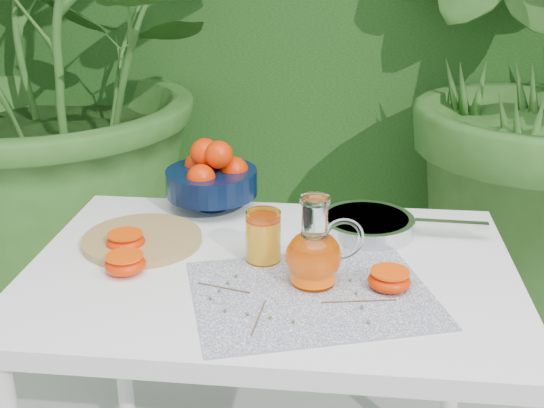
# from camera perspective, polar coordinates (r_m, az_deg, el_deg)

# --- Properties ---
(potted_plant_left) EXTENTS (2.17, 2.17, 1.94)m
(potted_plant_left) POSITION_cam_1_polar(r_m,az_deg,el_deg) (2.65, -17.53, 11.76)
(potted_plant_left) COLOR #315F20
(potted_plant_left) RESTS_ON ground
(potted_plant_right) EXTENTS (2.70, 2.70, 1.92)m
(potted_plant_right) POSITION_cam_1_polar(r_m,az_deg,el_deg) (2.54, 19.84, 10.83)
(potted_plant_right) COLOR #315F20
(potted_plant_right) RESTS_ON ground
(white_table) EXTENTS (1.00, 0.70, 0.75)m
(white_table) POSITION_cam_1_polar(r_m,az_deg,el_deg) (1.45, -0.09, -8.10)
(white_table) COLOR white
(white_table) RESTS_ON ground
(placemat) EXTENTS (0.53, 0.46, 0.00)m
(placemat) POSITION_cam_1_polar(r_m,az_deg,el_deg) (1.30, 3.37, -7.52)
(placemat) COLOR #0B1040
(placemat) RESTS_ON white_table
(cutting_board) EXTENTS (0.34, 0.34, 0.02)m
(cutting_board) POSITION_cam_1_polar(r_m,az_deg,el_deg) (1.53, -10.81, -2.95)
(cutting_board) COLOR #9F7948
(cutting_board) RESTS_ON white_table
(fruit_bowl) EXTENTS (0.28, 0.28, 0.18)m
(fruit_bowl) POSITION_cam_1_polar(r_m,az_deg,el_deg) (1.68, -5.03, 2.33)
(fruit_bowl) COLOR black
(fruit_bowl) RESTS_ON white_table
(juice_pitcher) EXTENTS (0.16, 0.13, 0.18)m
(juice_pitcher) POSITION_cam_1_polar(r_m,az_deg,el_deg) (1.31, 3.60, -4.18)
(juice_pitcher) COLOR white
(juice_pitcher) RESTS_ON white_table
(juice_tumbler) EXTENTS (0.08, 0.08, 0.11)m
(juice_tumbler) POSITION_cam_1_polar(r_m,az_deg,el_deg) (1.40, -0.73, -2.80)
(juice_tumbler) COLOR white
(juice_tumbler) RESTS_ON white_table
(saute_pan) EXTENTS (0.38, 0.22, 0.04)m
(saute_pan) POSITION_cam_1_polar(r_m,az_deg,el_deg) (1.56, 8.05, -1.69)
(saute_pan) COLOR silver
(saute_pan) RESTS_ON white_table
(orange_halves) EXTENTS (0.65, 0.20, 0.04)m
(orange_halves) POSITION_cam_1_polar(r_m,az_deg,el_deg) (1.39, -5.32, -4.76)
(orange_halves) COLOR #F42F02
(orange_halves) RESTS_ON white_table
(thyme_sprigs) EXTENTS (0.38, 0.21, 0.01)m
(thyme_sprigs) POSITION_cam_1_polar(r_m,az_deg,el_deg) (1.27, 0.94, -8.11)
(thyme_sprigs) COLOR brown
(thyme_sprigs) RESTS_ON white_table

